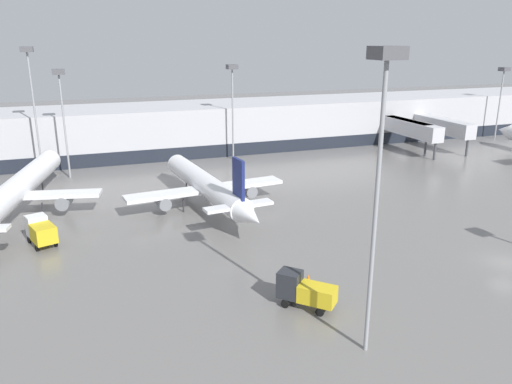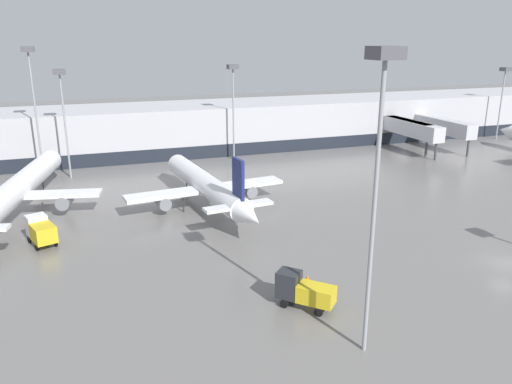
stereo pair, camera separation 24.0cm
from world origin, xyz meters
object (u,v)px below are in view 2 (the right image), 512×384
object	(u,v)px
traffic_cone_1	(307,278)
apron_light_mast_0	(61,92)
apron_light_mast_5	(380,125)
service_truck_0	(41,230)
apron_light_mast_1	(233,84)
parked_jet_2	(15,191)
parked_jet_1	(207,186)
apron_light_mast_4	(31,77)
apron_light_mast_2	(504,82)
service_truck_1	(303,290)

from	to	relation	value
traffic_cone_1	apron_light_mast_0	distance (m)	51.25
apron_light_mast_0	apron_light_mast_5	world-z (taller)	apron_light_mast_5
service_truck_0	traffic_cone_1	size ratio (longest dim) A/B	6.90
apron_light_mast_0	apron_light_mast_1	world-z (taller)	apron_light_mast_1
parked_jet_2	apron_light_mast_5	xyz separation A→B (m)	(25.95, -38.89, 12.91)
apron_light_mast_5	parked_jet_1	bearing A→B (deg)	94.70
apron_light_mast_4	apron_light_mast_5	xyz separation A→B (m)	(23.88, -57.40, 0.48)
apron_light_mast_0	apron_light_mast_1	size ratio (longest dim) A/B	1.00
parked_jet_2	apron_light_mast_2	size ratio (longest dim) A/B	2.55
parked_jet_1	apron_light_mast_1	distance (m)	29.50
parked_jet_1	traffic_cone_1	distance (m)	24.03
service_truck_0	apron_light_mast_4	xyz separation A→B (m)	(-1.20, 29.15, 14.05)
traffic_cone_1	apron_light_mast_5	bearing A→B (deg)	-93.38
parked_jet_1	service_truck_0	size ratio (longest dim) A/B	6.38
parked_jet_1	apron_light_mast_5	world-z (taller)	apron_light_mast_5
service_truck_0	apron_light_mast_2	xyz separation A→B (m)	(91.90, 30.59, 10.75)
traffic_cone_1	apron_light_mast_0	world-z (taller)	apron_light_mast_0
parked_jet_2	parked_jet_1	bearing A→B (deg)	-88.39
parked_jet_2	service_truck_1	size ratio (longest dim) A/B	8.50
service_truck_1	traffic_cone_1	xyz separation A→B (m)	(2.29, 3.94, -1.21)
parked_jet_1	apron_light_mast_5	bearing A→B (deg)	178.47
traffic_cone_1	apron_light_mast_4	bearing A→B (deg)	117.76
parked_jet_1	service_truck_1	xyz separation A→B (m)	(1.18, -27.58, -1.38)
traffic_cone_1	apron_light_mast_0	size ratio (longest dim) A/B	0.04
parked_jet_1	apron_light_mast_4	size ratio (longest dim) A/B	1.57
service_truck_1	apron_light_mast_0	world-z (taller)	apron_light_mast_0
apron_light_mast_0	apron_light_mast_4	distance (m)	4.87
service_truck_1	traffic_cone_1	distance (m)	4.72
apron_light_mast_1	apron_light_mast_0	bearing A→B (deg)	-172.79
parked_jet_1	apron_light_mast_2	xyz separation A→B (m)	(72.05, 24.38, 9.46)
apron_light_mast_0	apron_light_mast_5	bearing A→B (deg)	-70.51
service_truck_1	apron_light_mast_0	xyz separation A→B (m)	(-18.14, 49.07, 11.89)
apron_light_mast_2	apron_light_mast_5	bearing A→B (deg)	-139.64
apron_light_mast_5	parked_jet_2	bearing A→B (deg)	123.71
service_truck_1	apron_light_mast_4	bearing A→B (deg)	-20.85
parked_jet_1	apron_light_mast_0	xyz separation A→B (m)	(-16.97, 21.49, 10.51)
parked_jet_1	traffic_cone_1	xyz separation A→B (m)	(3.47, -23.64, -2.60)
traffic_cone_1	apron_light_mast_2	size ratio (longest dim) A/B	0.05
parked_jet_1	apron_light_mast_4	bearing A→B (deg)	36.29
parked_jet_2	apron_light_mast_0	distance (m)	20.80
service_truck_1	apron_light_mast_2	world-z (taller)	apron_light_mast_2
apron_light_mast_4	service_truck_0	bearing A→B (deg)	-87.65
parked_jet_2	service_truck_1	xyz separation A→B (m)	(24.30, -32.02, -1.70)
service_truck_1	apron_light_mast_5	xyz separation A→B (m)	(1.66, -6.87, 14.61)
parked_jet_1	apron_light_mast_4	world-z (taller)	apron_light_mast_4
traffic_cone_1	service_truck_1	bearing A→B (deg)	-120.20
parked_jet_2	service_truck_0	bearing A→B (deg)	-150.43
parked_jet_1	service_truck_0	distance (m)	20.83
apron_light_mast_0	apron_light_mast_1	xyz separation A→B (m)	(28.37, 3.59, 0.04)
parked_jet_2	service_truck_0	distance (m)	11.25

